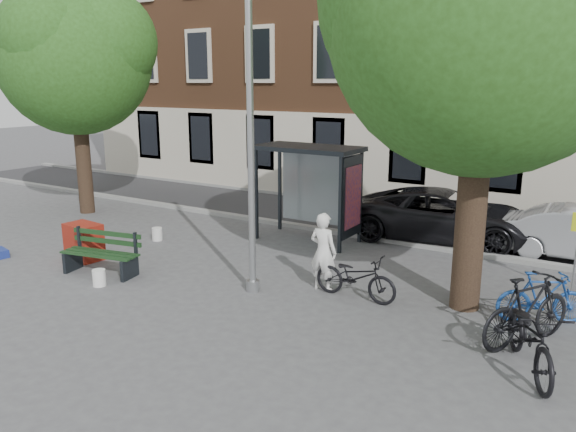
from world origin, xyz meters
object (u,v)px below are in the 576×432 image
(painter, at_px, (323,252))
(car_dark, at_px, (444,215))
(bench, at_px, (102,255))
(bike_c, at_px, (531,338))
(bike_d, at_px, (527,310))
(bus_shelter, at_px, (322,173))
(bike_b, at_px, (542,298))
(red_stand, at_px, (84,242))
(lamppost, at_px, (251,160))
(bike_a, at_px, (356,277))

(painter, distance_m, car_dark, 5.23)
(bench, relative_size, car_dark, 0.38)
(painter, height_order, bench, painter)
(bench, relative_size, bike_c, 0.92)
(bike_c, relative_size, bike_d, 1.02)
(bus_shelter, xyz_separation_m, bike_b, (5.99, -2.61, -1.43))
(painter, bearing_deg, bench, 23.82)
(bike_b, height_order, red_stand, bike_b)
(lamppost, relative_size, bike_c, 2.93)
(lamppost, bearing_deg, car_dark, 69.94)
(bike_a, height_order, red_stand, bike_a)
(bike_a, bearing_deg, red_stand, 100.95)
(bike_b, bearing_deg, car_dark, 7.45)
(bus_shelter, distance_m, painter, 3.87)
(bike_b, distance_m, bike_c, 2.00)
(bike_a, bearing_deg, bus_shelter, 39.06)
(bike_d, distance_m, red_stand, 10.15)
(bike_d, bearing_deg, bike_c, 132.47)
(bike_a, relative_size, car_dark, 0.35)
(lamppost, relative_size, bike_d, 3.00)
(lamppost, distance_m, car_dark, 6.72)
(lamppost, relative_size, bench, 3.18)
(bike_d, height_order, red_stand, bike_d)
(bike_b, xyz_separation_m, red_stand, (-10.20, -1.92, -0.04))
(painter, distance_m, bike_d, 4.12)
(bus_shelter, distance_m, red_stand, 6.36)
(lamppost, height_order, car_dark, lamppost)
(bus_shelter, relative_size, bike_a, 1.61)
(bus_shelter, xyz_separation_m, bike_a, (2.61, -3.34, -1.45))
(lamppost, distance_m, bike_a, 3.16)
(lamppost, distance_m, bike_c, 5.96)
(red_stand, bearing_deg, bike_b, 10.65)
(car_dark, xyz_separation_m, red_stand, (-7.01, -6.42, -0.26))
(bench, bearing_deg, lamppost, 2.83)
(bench, relative_size, bike_d, 0.94)
(bike_b, xyz_separation_m, car_dark, (-3.19, 4.51, 0.22))
(painter, xyz_separation_m, bike_b, (4.18, 0.63, -0.35))
(lamppost, xyz_separation_m, car_dark, (2.19, 6.00, -2.08))
(red_stand, bearing_deg, bus_shelter, 47.07)
(bike_b, bearing_deg, bike_c, 155.77)
(lamppost, height_order, bus_shelter, lamppost)
(painter, distance_m, bike_c, 4.52)
(painter, bearing_deg, bike_d, 177.21)
(bike_a, bearing_deg, bike_c, -108.88)
(bench, bearing_deg, bike_d, -2.97)
(bike_d, bearing_deg, painter, 23.42)
(lamppost, height_order, painter, lamppost)
(bike_b, height_order, car_dark, car_dark)
(bus_shelter, relative_size, bench, 1.48)
(painter, relative_size, bike_d, 0.82)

